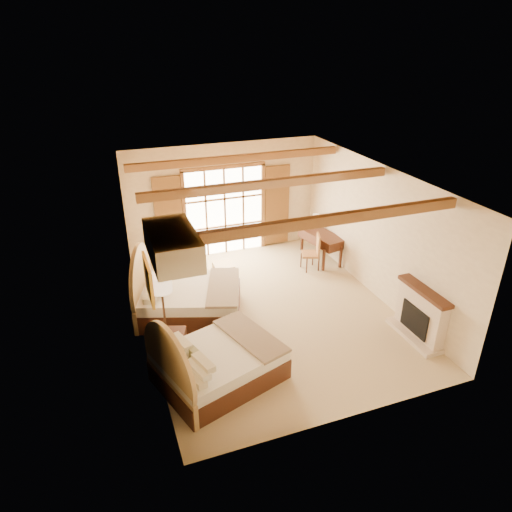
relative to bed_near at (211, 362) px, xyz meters
name	(u,v)px	position (x,y,z in m)	size (l,w,h in m)	color
floor	(269,311)	(1.86, 1.84, -0.43)	(7.00, 7.00, 0.00)	tan
wall_back	(224,200)	(1.86, 5.34, 1.17)	(5.50, 5.50, 0.00)	beige
wall_left	(142,269)	(-0.89, 1.84, 1.17)	(7.00, 7.00, 0.00)	beige
wall_right	(378,232)	(4.61, 1.84, 1.17)	(7.00, 7.00, 0.00)	beige
ceiling	(271,178)	(1.86, 1.84, 2.77)	(7.00, 7.00, 0.00)	#B37B32
ceiling_beams	(271,184)	(1.86, 1.84, 2.65)	(5.39, 4.60, 0.18)	brown
french_doors	(225,212)	(1.86, 5.28, 0.82)	(3.95, 0.08, 2.60)	white
fireplace	(420,316)	(4.46, -0.16, 0.09)	(0.46, 1.40, 1.16)	beige
painting	(149,280)	(-0.84, 1.09, 1.32)	(0.06, 0.95, 0.75)	gold
canopy_valance	(172,245)	(-0.54, -0.16, 2.52)	(0.70, 1.40, 0.45)	beige
bed_near	(211,362)	(0.00, 0.00, 0.00)	(2.61, 2.19, 1.41)	#412015
bed_far	(183,298)	(-0.03, 2.38, 0.03)	(2.79, 2.36, 1.50)	#412015
nightstand	(172,346)	(-0.56, 0.87, -0.11)	(0.52, 0.52, 0.62)	#412015
floor_lamp	(162,289)	(-0.64, 0.96, 1.16)	(0.39, 0.39, 1.86)	#382417
armchair	(183,264)	(0.36, 4.16, -0.05)	(0.80, 0.82, 0.75)	tan
ottoman	(224,270)	(1.36, 3.82, -0.24)	(0.51, 0.51, 0.37)	tan
desk	(321,245)	(4.27, 3.90, 0.00)	(0.89, 1.55, 0.79)	#412015
desk_chair	(311,258)	(3.72, 3.42, -0.11)	(0.59, 0.58, 1.02)	#97623D
desk_lamp	(316,217)	(4.33, 4.42, 0.64)	(0.18, 0.18, 0.37)	#382417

